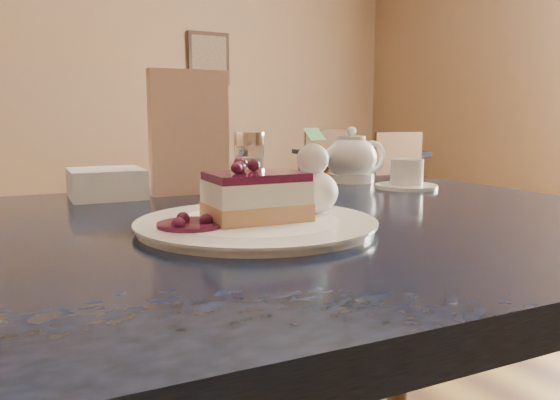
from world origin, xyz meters
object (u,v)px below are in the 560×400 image
main_table (242,279)px  bg_table_far_right (357,225)px  dessert_plate (256,225)px  cheesecake_slice (256,197)px  tea_set (361,163)px

main_table → bg_table_far_right: bearing=53.6°
main_table → dessert_plate: dessert_plate is taller
dessert_plate → cheesecake_slice: bearing=44.1°
bg_table_far_right → tea_set: bearing=-115.9°
main_table → cheesecake_slice: size_ratio=9.98×
dessert_plate → bg_table_far_right: dessert_plate is taller
cheesecake_slice → bg_table_far_right: cheesecake_slice is taller
cheesecake_slice → bg_table_far_right: 4.05m
dessert_plate → bg_table_far_right: size_ratio=0.19×
tea_set → bg_table_far_right: size_ratio=0.17×
cheesecake_slice → tea_set: tea_set is taller
dessert_plate → bg_table_far_right: 4.04m
tea_set → cheesecake_slice: bearing=-140.9°
cheesecake_slice → tea_set: size_ratio=0.49×
cheesecake_slice → tea_set: 0.58m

